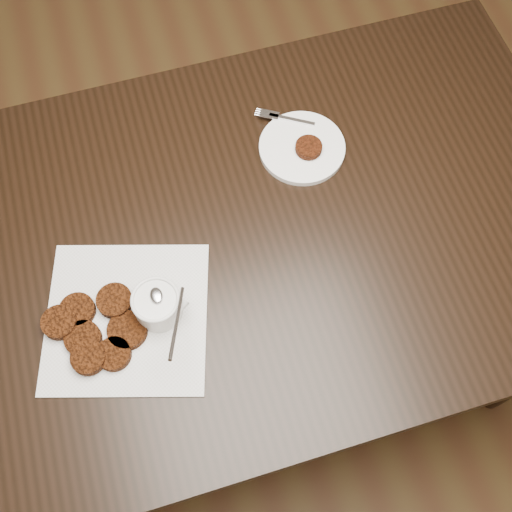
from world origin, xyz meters
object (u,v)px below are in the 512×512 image
(table, at_px, (256,298))
(plate_with_patty, at_px, (302,146))
(sauce_ramekin, at_px, (155,299))
(napkin, at_px, (127,317))

(table, bearing_deg, plate_with_patty, 46.39)
(table, relative_size, sauce_ramekin, 11.21)
(table, xyz_separation_m, sauce_ramekin, (-0.22, -0.11, 0.44))
(plate_with_patty, bearing_deg, sauce_ramekin, -144.06)
(sauce_ramekin, relative_size, plate_with_patty, 0.68)
(table, height_order, napkin, napkin)
(table, height_order, sauce_ramekin, sauce_ramekin)
(napkin, height_order, sauce_ramekin, sauce_ramekin)
(napkin, bearing_deg, table, 20.68)
(table, distance_m, napkin, 0.48)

